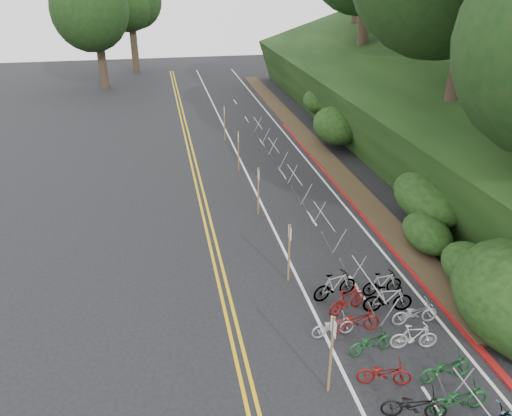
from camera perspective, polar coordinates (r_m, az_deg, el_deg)
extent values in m
plane|color=black|center=(16.23, 6.21, -18.21)|extent=(120.00, 120.00, 0.00)
cube|color=gold|center=(23.90, -5.74, -2.29)|extent=(0.12, 80.00, 0.01)
cube|color=gold|center=(23.93, -5.03, -2.23)|extent=(0.12, 80.00, 0.01)
cube|color=silver|center=(24.34, 1.65, -1.62)|extent=(0.12, 80.00, 0.01)
cube|color=silver|center=(25.51, 10.89, -0.74)|extent=(0.12, 80.00, 0.01)
cube|color=silver|center=(16.03, 19.88, -20.68)|extent=(0.10, 1.60, 0.01)
cube|color=silver|center=(20.03, 11.45, -8.86)|extent=(0.10, 1.60, 0.01)
cube|color=silver|center=(24.84, 6.38, -1.17)|extent=(0.10, 1.60, 0.01)
cube|color=silver|center=(30.09, 3.04, 3.94)|extent=(0.10, 1.60, 0.01)
cube|color=silver|center=(35.57, 0.69, 7.50)|extent=(0.10, 1.60, 0.01)
cube|color=silver|center=(41.20, -1.05, 10.09)|extent=(0.10, 1.60, 0.01)
cube|color=silver|center=(46.92, -2.39, 12.05)|extent=(0.10, 1.60, 0.01)
cube|color=maroon|center=(27.34, 10.37, 1.28)|extent=(0.25, 28.00, 0.10)
cube|color=black|center=(38.26, 16.50, 12.14)|extent=(12.32, 44.00, 9.11)
cube|color=#382819|center=(36.34, 5.83, 7.90)|extent=(1.40, 44.00, 0.16)
ellipsoid|color=#284C19|center=(20.59, 23.45, -6.23)|extent=(2.00, 2.80, 1.60)
ellipsoid|color=#284C19|center=(24.44, 19.00, 1.03)|extent=(2.60, 3.64, 2.08)
ellipsoid|color=#284C19|center=(29.71, 15.66, 6.79)|extent=(2.20, 3.08, 1.76)
ellipsoid|color=#284C19|center=(34.53, 9.15, 9.31)|extent=(3.00, 4.20, 2.40)
ellipsoid|color=#284C19|center=(40.18, 7.22, 12.02)|extent=(2.40, 3.36, 1.92)
ellipsoid|color=#284C19|center=(44.13, 7.30, 14.18)|extent=(2.80, 3.92, 2.24)
ellipsoid|color=#284C19|center=(22.70, 18.95, -2.75)|extent=(1.80, 2.52, 1.44)
ellipsoid|color=#284C19|center=(33.31, 14.06, 10.11)|extent=(3.20, 4.48, 2.56)
cylinder|color=#2D2319|center=(27.93, 21.84, 13.11)|extent=(0.86, 0.86, 6.83)
cylinder|color=#2D2319|center=(35.80, 18.86, 17.93)|extent=(0.91, 0.91, 7.74)
cylinder|color=#2D2319|center=(42.64, 12.08, 18.31)|extent=(0.84, 0.84, 6.37)
cylinder|color=#2D2319|center=(50.83, 11.37, 20.84)|extent=(0.89, 0.89, 7.28)
cylinder|color=#2D2319|center=(53.90, -17.22, 15.99)|extent=(0.82, 0.82, 5.92)
ellipsoid|color=black|center=(53.34, -18.03, 21.67)|extent=(8.09, 8.09, 7.69)
cylinder|color=#2D2319|center=(61.64, -13.72, 17.31)|extent=(0.79, 0.79, 5.46)
ellipsoid|color=black|center=(61.16, -14.23, 21.79)|extent=(7.08, 7.08, 6.72)
cylinder|color=#9A9CA0|center=(15.75, 20.56, -18.74)|extent=(0.60, 0.04, 1.18)
cylinder|color=#9A9CA0|center=(16.02, 22.37, -18.25)|extent=(0.60, 0.04, 1.18)
cylinder|color=#9A9CA0|center=(18.60, 12.61, -7.70)|extent=(0.05, 3.00, 0.05)
cylinder|color=#9A9CA0|center=(17.81, 13.35, -11.78)|extent=(0.58, 0.04, 1.13)
cylinder|color=#9A9CA0|center=(18.02, 15.01, -11.48)|extent=(0.58, 0.04, 1.13)
cylinder|color=#9A9CA0|center=(19.89, 10.15, -7.02)|extent=(0.58, 0.04, 1.13)
cylinder|color=#9A9CA0|center=(20.08, 11.65, -6.82)|extent=(0.58, 0.04, 1.13)
cylinder|color=#9A9CA0|center=(22.61, 7.76, -0.88)|extent=(0.05, 3.00, 0.05)
cylinder|color=#9A9CA0|center=(21.64, 8.12, -3.94)|extent=(0.58, 0.04, 1.13)
cylinder|color=#9A9CA0|center=(21.81, 9.52, -3.78)|extent=(0.58, 0.04, 1.13)
cylinder|color=#9A9CA0|center=(23.97, 6.00, -0.68)|extent=(0.58, 0.04, 1.13)
cylinder|color=#9A9CA0|center=(24.13, 7.27, -0.56)|extent=(0.58, 0.04, 1.13)
cylinder|color=#9A9CA0|center=(26.95, 4.43, 3.83)|extent=(0.05, 3.00, 0.05)
cylinder|color=#9A9CA0|center=(25.87, 4.60, 1.46)|extent=(0.58, 0.04, 1.13)
cylinder|color=#9A9CA0|center=(26.02, 5.79, 1.56)|extent=(0.58, 0.04, 1.13)
cylinder|color=#9A9CA0|center=(28.35, 3.10, 3.76)|extent=(0.58, 0.04, 1.13)
cylinder|color=#9A9CA0|center=(28.49, 4.20, 3.84)|extent=(0.58, 0.04, 1.13)
cylinder|color=#9A9CA0|center=(31.49, 2.02, 7.20)|extent=(0.05, 3.00, 0.05)
cylinder|color=#9A9CA0|center=(30.34, 2.09, 5.31)|extent=(0.58, 0.04, 1.13)
cylinder|color=#9A9CA0|center=(30.47, 3.12, 5.37)|extent=(0.58, 0.04, 1.13)
cylinder|color=#9A9CA0|center=(32.91, 0.98, 7.00)|extent=(0.58, 0.04, 1.13)
cylinder|color=#9A9CA0|center=(33.02, 1.93, 7.05)|extent=(0.58, 0.04, 1.13)
cylinder|color=#9A9CA0|center=(36.15, 0.21, 9.71)|extent=(0.05, 3.00, 0.05)
cylinder|color=#9A9CA0|center=(34.95, 0.21, 8.15)|extent=(0.58, 0.04, 1.13)
cylinder|color=#9A9CA0|center=(35.06, 1.12, 8.20)|extent=(0.58, 0.04, 1.13)
cylinder|color=#9A9CA0|center=(37.58, -0.65, 9.43)|extent=(0.58, 0.04, 1.13)
cylinder|color=#9A9CA0|center=(37.68, 0.20, 9.47)|extent=(0.58, 0.04, 1.13)
cylinder|color=brown|center=(14.86, 8.56, -16.29)|extent=(0.08, 0.08, 2.69)
cube|color=silver|center=(14.21, 8.83, -13.31)|extent=(0.02, 0.40, 0.50)
cylinder|color=brown|center=(19.41, 3.80, -5.17)|extent=(0.08, 0.08, 2.50)
cube|color=silver|center=(18.96, 3.88, -2.84)|extent=(0.02, 0.40, 0.50)
cylinder|color=brown|center=(24.60, 0.26, 1.93)|extent=(0.08, 0.08, 2.50)
cube|color=silver|center=(24.24, 0.27, 3.87)|extent=(0.02, 0.40, 0.50)
cylinder|color=brown|center=(30.09, -2.02, 6.50)|extent=(0.08, 0.08, 2.50)
cube|color=silver|center=(29.80, -2.05, 8.13)|extent=(0.02, 0.40, 0.50)
cylinder|color=brown|center=(35.74, -3.62, 9.63)|extent=(0.08, 0.08, 2.50)
cube|color=silver|center=(35.50, -3.66, 11.02)|extent=(0.02, 0.40, 0.50)
imported|color=#9E9EA3|center=(17.36, 8.78, -13.18)|extent=(0.62, 1.54, 0.79)
imported|color=black|center=(15.26, 17.64, -20.64)|extent=(1.10, 1.90, 0.95)
imported|color=#144C1E|center=(15.84, 22.18, -19.47)|extent=(0.67, 1.79, 0.93)
imported|color=maroon|center=(15.98, 14.45, -17.78)|extent=(0.97, 1.72, 0.86)
imported|color=#144C1E|center=(16.64, 20.87, -16.70)|extent=(0.72, 1.74, 0.89)
imported|color=#144C1E|center=(16.93, 13.01, -14.70)|extent=(0.81, 1.67, 0.84)
imported|color=beige|center=(17.41, 17.61, -13.84)|extent=(0.66, 1.62, 0.94)
imported|color=maroon|center=(17.62, 11.31, -12.48)|extent=(0.63, 1.75, 0.91)
imported|color=#9E9EA3|center=(18.49, 17.71, -11.34)|extent=(0.59, 1.67, 0.88)
imported|color=maroon|center=(18.41, 10.38, -10.31)|extent=(1.06, 1.73, 1.01)
imported|color=slate|center=(18.72, 14.85, -10.01)|extent=(0.71, 1.86, 1.09)
imported|color=slate|center=(19.00, 9.02, -8.75)|extent=(0.91, 1.89, 1.10)
imported|color=slate|center=(19.59, 14.25, -8.35)|extent=(0.58, 1.66, 0.98)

